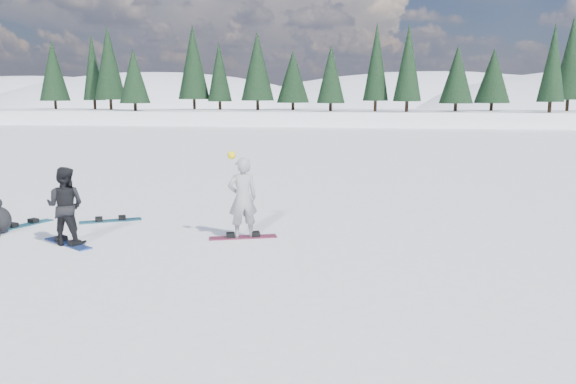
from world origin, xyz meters
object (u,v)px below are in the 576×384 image
object	(u,v)px
snowboarder_woman	(242,198)
snowboard_loose_c	(111,221)
snowboard_loose_a	(23,225)
snowboarder_man	(65,206)

from	to	relation	value
snowboarder_woman	snowboard_loose_c	xyz separation A→B (m)	(-3.70, 1.12, -0.90)
snowboarder_woman	snowboard_loose_a	size ratio (longest dim) A/B	1.30
snowboarder_woman	snowboarder_man	xyz separation A→B (m)	(-3.57, -1.11, -0.08)
snowboard_loose_a	snowboarder_woman	bearing A→B (deg)	-72.28
snowboarder_woman	snowboarder_man	bearing A→B (deg)	-11.02
snowboarder_man	snowboarder_woman	bearing A→B (deg)	-167.32
snowboard_loose_c	snowboard_loose_a	distance (m)	2.04
snowboarder_man	snowboard_loose_c	bearing A→B (deg)	-91.28
snowboarder_woman	snowboard_loose_c	size ratio (longest dim) A/B	1.30
snowboarder_woman	snowboard_loose_a	distance (m)	5.65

